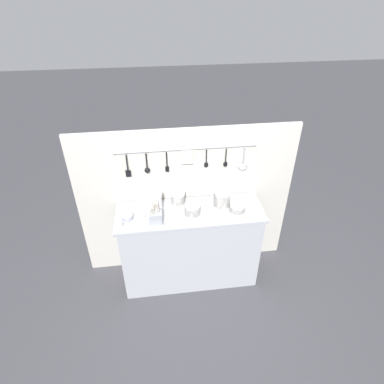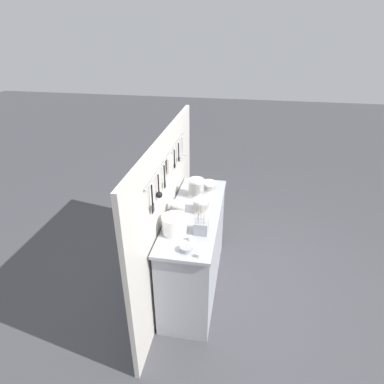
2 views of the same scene
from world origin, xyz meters
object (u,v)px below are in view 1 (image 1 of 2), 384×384
cup_back_right (120,226)px  cup_centre (219,214)px  bowl_stack_tall_left (193,210)px  cutlery_caddy (156,217)px  cup_mid_row (143,216)px  bowl_stack_short_front (237,208)px  steel_mixing_bowl (128,217)px  bowl_stack_wide_centre (178,198)px  cup_front_right (207,213)px  bowl_stack_back_corner (222,199)px  plate_stack (151,201)px

cup_back_right → cup_centre: size_ratio=1.00×
cup_back_right → bowl_stack_tall_left: bearing=7.2°
cutlery_caddy → cup_mid_row: 0.15m
bowl_stack_short_front → steel_mixing_bowl: (-1.08, 0.04, -0.03)m
bowl_stack_tall_left → cup_back_right: bowl_stack_tall_left is taller
bowl_stack_wide_centre → cup_front_right: (0.27, -0.20, -0.05)m
bowl_stack_tall_left → cup_back_right: 0.70m
cutlery_caddy → cup_back_right: (-0.33, -0.03, -0.04)m
bowl_stack_short_front → cutlery_caddy: size_ratio=0.56×
cutlery_caddy → bowl_stack_tall_left: bearing=8.6°
steel_mixing_bowl → cup_back_right: steel_mixing_bowl is taller
bowl_stack_back_corner → cutlery_caddy: cutlery_caddy is taller
bowl_stack_back_corner → plate_stack: (-0.71, 0.08, -0.02)m
bowl_stack_tall_left → cup_mid_row: 0.49m
cup_centre → cup_front_right: (-0.11, 0.04, 0.00)m
bowl_stack_tall_left → cup_back_right: (-0.70, -0.09, -0.05)m
cup_back_right → cup_front_right: 0.85m
bowl_stack_wide_centre → cup_centre: size_ratio=3.69×
plate_stack → cutlery_caddy: cutlery_caddy is taller
bowl_stack_wide_centre → cup_mid_row: 0.41m
bowl_stack_short_front → bowl_stack_tall_left: size_ratio=1.00×
bowl_stack_short_front → cutlery_caddy: (-0.81, -0.04, 0.01)m
bowl_stack_back_corner → steel_mixing_bowl: (-0.94, -0.07, -0.08)m
cup_front_right → bowl_stack_short_front: bearing=-3.1°
plate_stack → steel_mixing_bowl: 0.29m
bowl_stack_wide_centre → cup_back_right: bearing=-153.1°
bowl_stack_back_corner → bowl_stack_tall_left: size_ratio=1.28×
cup_mid_row → bowl_stack_tall_left: bearing=-2.4°
bowl_stack_tall_left → steel_mixing_bowl: 0.64m
steel_mixing_bowl → cup_centre: (0.89, -0.07, -0.00)m
cup_back_right → cup_centre: (0.96, 0.04, 0.00)m
bowl_stack_back_corner → bowl_stack_tall_left: 0.33m
cup_centre → plate_stack: bearing=161.4°
bowl_stack_short_front → bowl_stack_wide_centre: size_ratio=1.05×
bowl_stack_back_corner → cup_back_right: bearing=-169.4°
cup_back_right → cup_front_right: bearing=5.9°
cup_front_right → bowl_stack_back_corner: bearing=31.5°
bowl_stack_short_front → bowl_stack_wide_centre: 0.61m
bowl_stack_short_front → cutlery_caddy: 0.81m
cup_mid_row → cup_centre: 0.75m
cup_mid_row → cup_front_right: 0.63m
bowl_stack_wide_centre → cup_front_right: size_ratio=3.69×
cup_back_right → cup_centre: bearing=2.7°
cup_centre → bowl_stack_back_corner: bearing=70.9°
cutlery_caddy → cup_centre: cutlery_caddy is taller
bowl_stack_back_corner → cup_front_right: bowl_stack_back_corner is taller
bowl_stack_short_front → bowl_stack_back_corner: size_ratio=0.79×
bowl_stack_tall_left → cup_front_right: (0.15, -0.00, -0.05)m
steel_mixing_bowl → cup_front_right: steel_mixing_bowl is taller
steel_mixing_bowl → bowl_stack_short_front: bearing=-2.3°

